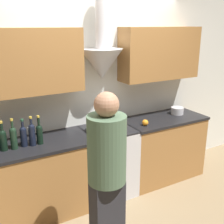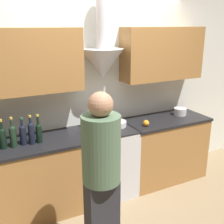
% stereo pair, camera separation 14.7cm
% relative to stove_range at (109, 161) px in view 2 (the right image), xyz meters
% --- Properties ---
extents(ground_plane, '(12.00, 12.00, 0.00)m').
position_rel_stove_range_xyz_m(ground_plane, '(0.00, -0.33, -0.46)').
color(ground_plane, '#847051').
extents(wall_back, '(8.40, 0.52, 2.60)m').
position_rel_stove_range_xyz_m(wall_back, '(-0.03, 0.27, 1.01)').
color(wall_back, silver).
rests_on(wall_back, ground_plane).
extents(counter_left, '(1.35, 0.62, 0.92)m').
position_rel_stove_range_xyz_m(counter_left, '(-0.97, -0.00, -0.00)').
color(counter_left, '#9E6B38').
rests_on(counter_left, ground_plane).
extents(counter_right, '(1.20, 0.62, 0.92)m').
position_rel_stove_range_xyz_m(counter_right, '(0.89, -0.00, -0.00)').
color(counter_right, '#9E6B38').
rests_on(counter_right, ground_plane).
extents(stove_range, '(0.61, 0.60, 0.92)m').
position_rel_stove_range_xyz_m(stove_range, '(0.00, 0.00, 0.00)').
color(stove_range, silver).
rests_on(stove_range, ground_plane).
extents(wine_bottle_3, '(0.08, 0.08, 0.32)m').
position_rel_stove_range_xyz_m(wine_bottle_3, '(-1.26, -0.02, 0.58)').
color(wine_bottle_3, black).
rests_on(wine_bottle_3, counter_left).
extents(wine_bottle_4, '(0.07, 0.07, 0.34)m').
position_rel_stove_range_xyz_m(wine_bottle_4, '(-1.15, -0.03, 0.59)').
color(wine_bottle_4, black).
rests_on(wine_bottle_4, counter_left).
extents(wine_bottle_5, '(0.07, 0.07, 0.31)m').
position_rel_stove_range_xyz_m(wine_bottle_5, '(-1.05, -0.02, 0.58)').
color(wine_bottle_5, black).
rests_on(wine_bottle_5, counter_left).
extents(wine_bottle_6, '(0.07, 0.07, 0.33)m').
position_rel_stove_range_xyz_m(wine_bottle_6, '(-0.96, -0.04, 0.59)').
color(wine_bottle_6, black).
rests_on(wine_bottle_6, counter_left).
extents(wine_bottle_7, '(0.07, 0.07, 0.33)m').
position_rel_stove_range_xyz_m(wine_bottle_7, '(-0.88, -0.04, 0.58)').
color(wine_bottle_7, black).
rests_on(wine_bottle_7, counter_left).
extents(stock_pot, '(0.23, 0.23, 0.18)m').
position_rel_stove_range_xyz_m(stock_pot, '(-0.14, -0.03, 0.54)').
color(stock_pot, silver).
rests_on(stock_pot, stove_range).
extents(mixing_bowl, '(0.26, 0.26, 0.07)m').
position_rel_stove_range_xyz_m(mixing_bowl, '(0.14, 0.04, 0.49)').
color(mixing_bowl, silver).
rests_on(mixing_bowl, stove_range).
extents(orange_fruit, '(0.08, 0.08, 0.08)m').
position_rel_stove_range_xyz_m(orange_fruit, '(0.48, -0.14, 0.49)').
color(orange_fruit, orange).
rests_on(orange_fruit, counter_right).
extents(saucepan, '(0.18, 0.18, 0.10)m').
position_rel_stove_range_xyz_m(saucepan, '(1.18, 0.04, 0.50)').
color(saucepan, silver).
rests_on(saucepan, counter_right).
extents(person_foreground_left, '(0.34, 0.34, 1.67)m').
position_rel_stove_range_xyz_m(person_foreground_left, '(-0.56, -1.00, 0.46)').
color(person_foreground_left, '#28282D').
rests_on(person_foreground_left, ground_plane).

